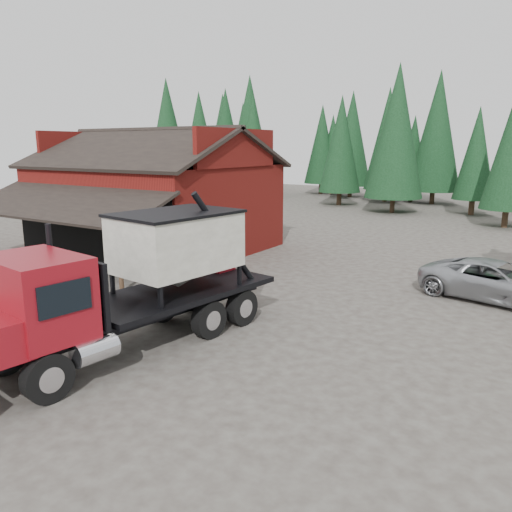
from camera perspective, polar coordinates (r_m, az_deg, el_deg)
The scene contains 8 objects.
ground at distance 17.01m, azimuth -7.35°, elevation -8.67°, with size 120.00×120.00×0.00m, color #423A34.
red_barn at distance 30.80m, azimuth -11.49°, elevation 5.86°, with size 12.80×13.63×7.18m.
conifer_backdrop at distance 55.41m, azimuth 21.74°, elevation 5.26°, with size 76.00×16.00×16.00m, color black, non-canonical shape.
near_pine_a at distance 51.48m, azimuth -6.45°, elevation 12.71°, with size 4.40×4.40×11.40m.
near_pine_b at distance 42.32m, azimuth 27.26°, elevation 10.83°, with size 3.96×3.96×10.40m.
near_pine_d at distance 48.28m, azimuth 15.77°, elevation 13.55°, with size 5.28×5.28×13.40m.
feed_truck at distance 15.49m, azimuth -13.93°, elevation -2.54°, with size 4.11×10.65×4.69m.
silver_car at distance 22.23m, azimuth 25.70°, elevation -2.59°, with size 2.66×5.76×1.60m, color #A2A4A9.
Camera 1 is at (10.27, -12.11, 6.10)m, focal length 35.00 mm.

